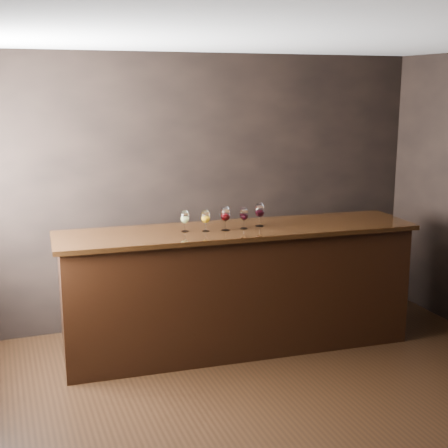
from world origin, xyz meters
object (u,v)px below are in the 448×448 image
object	(u,v)px
glass_white	(185,218)
glass_amber	(206,217)
back_bar_shelf	(177,289)
bar_counter	(238,291)
glass_red_c	(260,211)
glass_red_b	(244,215)
glass_red_a	(225,215)

from	to	relation	value
glass_white	glass_amber	size ratio (longest dim) A/B	0.99
back_bar_shelf	glass_white	distance (m)	1.14
bar_counter	glass_red_c	xyz separation A→B (m)	(0.22, 0.02, 0.75)
glass_white	glass_red_c	size ratio (longest dim) A/B	0.89
glass_amber	glass_red_b	world-z (taller)	glass_red_b
back_bar_shelf	glass_red_c	size ratio (longest dim) A/B	10.62
glass_amber	glass_red_c	distance (m)	0.55
glass_amber	glass_red_c	bearing A→B (deg)	3.47
bar_counter	glass_red_b	bearing A→B (deg)	-31.65
glass_amber	glass_red_b	size ratio (longest dim) A/B	0.99
bar_counter	back_bar_shelf	size ratio (longest dim) A/B	1.43
bar_counter	glass_white	world-z (taller)	glass_white
glass_white	glass_red_c	distance (m)	0.72
glass_amber	glass_red_b	distance (m)	0.37
back_bar_shelf	glass_red_a	xyz separation A→B (m)	(0.25, -0.78, 0.91)
bar_counter	glass_red_a	distance (m)	0.77
glass_white	glass_red_b	size ratio (longest dim) A/B	0.98
glass_white	glass_amber	world-z (taller)	glass_amber
glass_white	glass_red_a	bearing A→B (deg)	-12.45
glass_red_a	glass_red_b	size ratio (longest dim) A/B	1.11
bar_counter	back_bar_shelf	distance (m)	0.85
glass_amber	glass_red_a	distance (m)	0.18
bar_counter	glass_white	xyz separation A→B (m)	(-0.50, 0.04, 0.74)
back_bar_shelf	glass_amber	distance (m)	1.18
glass_white	glass_red_b	world-z (taller)	glass_red_b
back_bar_shelf	glass_white	xyz separation A→B (m)	(-0.11, -0.70, 0.90)
bar_counter	glass_red_b	xyz separation A→B (m)	(0.04, -0.03, 0.74)
bar_counter	glass_red_b	size ratio (longest dim) A/B	16.77
glass_red_b	glass_red_c	distance (m)	0.19
glass_red_a	glass_red_b	bearing A→B (deg)	2.64
back_bar_shelf	glass_red_b	bearing A→B (deg)	-60.33
bar_counter	glass_white	distance (m)	0.89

